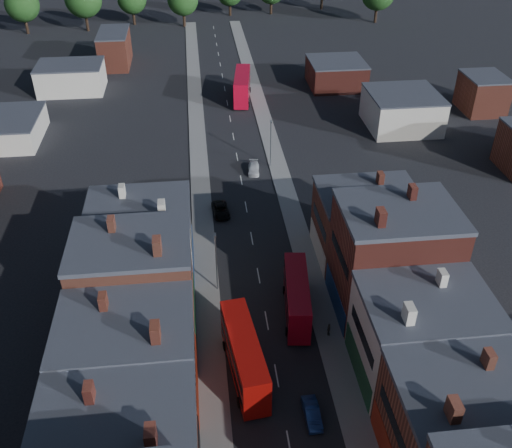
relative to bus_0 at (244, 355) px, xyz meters
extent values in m
cube|color=gray|center=(-3.29, 33.42, -2.66)|extent=(3.00, 200.00, 0.12)
cube|color=gray|center=(9.71, 33.42, -2.66)|extent=(3.00, 200.00, 0.12)
cylinder|color=slate|center=(-1.99, 13.42, 1.28)|extent=(0.16, 0.16, 8.00)
cube|color=slate|center=(-1.99, 13.42, 5.28)|extent=(0.25, 0.70, 0.25)
cylinder|color=slate|center=(8.41, 43.42, 1.28)|extent=(0.16, 0.16, 8.00)
cube|color=slate|center=(8.41, 43.42, 5.28)|extent=(0.25, 0.70, 0.25)
cube|color=#A20D09|center=(0.00, 0.00, -0.01)|extent=(4.03, 11.89, 4.66)
cube|color=black|center=(0.00, 0.00, -0.91)|extent=(3.97, 10.97, 0.95)
cube|color=black|center=(0.00, 0.00, 1.10)|extent=(3.97, 10.97, 0.95)
cylinder|color=black|center=(-0.87, -3.86, -2.19)|extent=(0.44, 1.09, 1.06)
cylinder|color=black|center=(1.76, -3.54, -2.19)|extent=(0.44, 1.09, 1.06)
cylinder|color=black|center=(-1.76, 3.54, -2.19)|extent=(0.44, 1.09, 1.06)
cylinder|color=black|center=(0.87, 3.86, -2.19)|extent=(0.44, 1.09, 1.06)
cube|color=#A10918|center=(6.71, 8.26, -0.23)|extent=(3.61, 10.94, 4.30)
cube|color=black|center=(6.71, 8.26, -1.06)|extent=(3.57, 10.09, 0.88)
cube|color=black|center=(6.71, 8.26, 0.80)|extent=(3.57, 10.09, 0.88)
cylinder|color=black|center=(5.12, 4.98, -2.23)|extent=(0.40, 1.00, 0.98)
cylinder|color=black|center=(7.55, 4.71, -2.23)|extent=(0.40, 1.00, 0.98)
cylinder|color=black|center=(5.88, 11.81, -2.23)|extent=(0.40, 1.00, 0.98)
cylinder|color=black|center=(8.30, 11.54, -2.23)|extent=(0.40, 1.00, 0.98)
cube|color=red|center=(6.46, 72.80, 0.22)|extent=(4.52, 12.92, 5.06)
cube|color=black|center=(6.46, 72.80, -0.76)|extent=(4.45, 11.92, 1.03)
cube|color=black|center=(6.46, 72.80, 1.42)|extent=(4.45, 11.92, 1.03)
cylinder|color=black|center=(4.49, 68.98, -2.14)|extent=(0.49, 1.19, 1.15)
cylinder|color=black|center=(7.34, 68.60, -2.14)|extent=(0.49, 1.19, 1.15)
cylinder|color=black|center=(5.57, 77.00, -2.14)|extent=(0.49, 1.19, 1.15)
cylinder|color=black|center=(8.42, 76.62, -2.14)|extent=(0.49, 1.19, 1.15)
imported|color=navy|center=(5.77, -5.95, -2.07)|extent=(1.48, 3.97, 1.30)
imported|color=black|center=(-0.59, 30.00, -2.04)|extent=(2.68, 5.03, 1.34)
imported|color=white|center=(5.47, 41.89, -2.08)|extent=(2.23, 4.52, 1.26)
imported|color=#535047|center=(9.63, 4.42, -1.82)|extent=(0.70, 1.00, 1.56)
camera|label=1|loc=(-3.21, -39.14, 42.48)|focal=40.00mm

